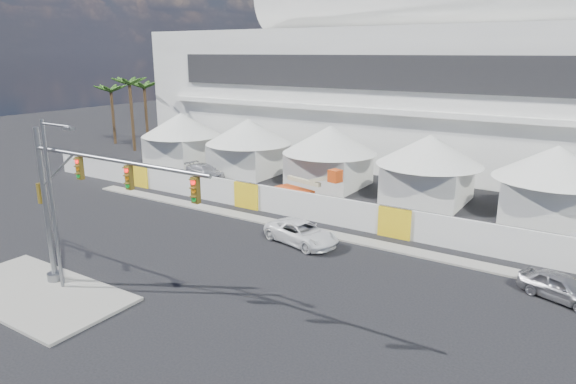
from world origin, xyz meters
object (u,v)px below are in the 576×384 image
Objects in this scene: lot_car_c at (205,171)px; traffic_mast at (73,205)px; pickup_curb at (302,233)px; sedan_silver at (561,287)px; boom_lift at (301,191)px; streetlight_median at (54,195)px.

traffic_mast is at bearing -141.72° from lot_car_c.
pickup_curb reaches higher than lot_car_c.
pickup_curb reaches higher than sedan_silver.
traffic_mast is 20.13m from boom_lift.
lot_car_c is 24.45m from streetlight_median.
boom_lift is at bearing 89.40° from sedan_silver.
traffic_mast is 1.34× the size of streetlight_median.
pickup_curb is at bearing -43.95° from boom_lift.
traffic_mast is (11.14, -21.60, 3.97)m from lot_car_c.
traffic_mast reaches higher than boom_lift.
pickup_curb is 13.67m from traffic_mast.
boom_lift is (11.82, -1.84, 0.22)m from lot_car_c.
pickup_curb is at bearing 64.77° from traffic_mast.
lot_car_c is 11.96m from boom_lift.
traffic_mast is at bearing 168.28° from pickup_curb.
traffic_mast reaches higher than pickup_curb.
streetlight_median is at bearing -144.29° from lot_car_c.
pickup_curb is 0.60× the size of streetlight_median.
lot_car_c is at bearing -174.57° from boom_lift.
pickup_curb is at bearing -109.27° from lot_car_c.
pickup_curb is 19.36m from lot_car_c.
streetlight_median reaches higher than sedan_silver.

